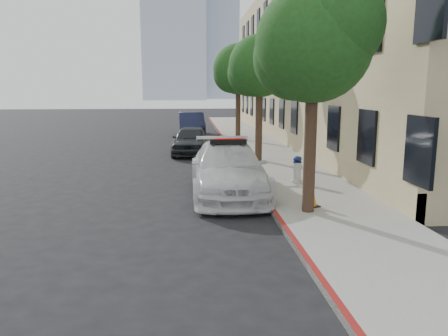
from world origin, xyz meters
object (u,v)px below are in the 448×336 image
Objects in this scene: police_car at (228,169)px; parked_car_mid at (190,140)px; fire_hydrant at (297,170)px; traffic_cone at (312,194)px; parked_car_far at (191,124)px.

police_car reaches higher than parked_car_mid.
police_car reaches higher than fire_hydrant.
parked_car_mid is 11.12m from traffic_cone.
parked_car_mid is (-1.11, 8.54, -0.09)m from police_car.
parked_car_mid reaches higher than traffic_cone.
fire_hydrant is at bearing -80.72° from parked_car_far.
traffic_cone is (3.13, -10.66, -0.21)m from parked_car_mid.
parked_car_far reaches higher than fire_hydrant.
fire_hydrant is at bearing 18.63° from police_car.
traffic_cone is (2.01, -2.12, -0.31)m from police_car.
traffic_cone is (3.02, -19.43, -0.31)m from parked_car_far.
parked_car_far is at bearing 93.73° from parked_car_mid.
fire_hydrant is (3.35, -16.53, -0.21)m from parked_car_far.
police_car is 6.10× the size of fire_hydrant.
police_car is 8.62m from parked_car_mid.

